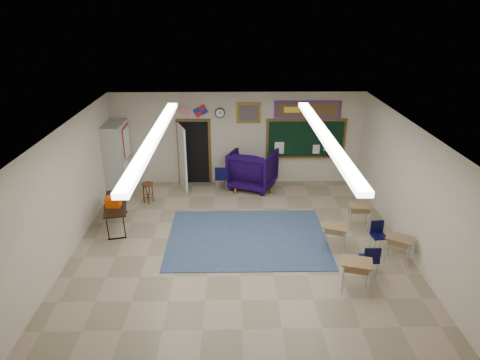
{
  "coord_description": "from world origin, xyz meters",
  "views": [
    {
      "loc": [
        -0.15,
        -8.67,
        5.57
      ],
      "look_at": [
        0.03,
        1.5,
        1.31
      ],
      "focal_mm": 32.0,
      "sensor_mm": 36.0,
      "label": 1
    }
  ],
  "objects_px": {
    "wingback_armchair": "(253,169)",
    "wooden_stool": "(148,193)",
    "student_desk_front_right": "(359,215)",
    "folding_table": "(117,213)",
    "student_desk_front_left": "(335,236)"
  },
  "relations": [
    {
      "from": "student_desk_front_right",
      "to": "wooden_stool",
      "type": "distance_m",
      "value": 6.08
    },
    {
      "from": "folding_table",
      "to": "student_desk_front_right",
      "type": "bearing_deg",
      "value": -14.38
    },
    {
      "from": "wingback_armchair",
      "to": "student_desk_front_right",
      "type": "relative_size",
      "value": 2.01
    },
    {
      "from": "student_desk_front_right",
      "to": "folding_table",
      "type": "height_order",
      "value": "folding_table"
    },
    {
      "from": "student_desk_front_right",
      "to": "folding_table",
      "type": "relative_size",
      "value": 0.39
    },
    {
      "from": "wingback_armchair",
      "to": "student_desk_front_left",
      "type": "relative_size",
      "value": 2.05
    },
    {
      "from": "folding_table",
      "to": "wooden_stool",
      "type": "relative_size",
      "value": 2.85
    },
    {
      "from": "student_desk_front_left",
      "to": "student_desk_front_right",
      "type": "height_order",
      "value": "student_desk_front_right"
    },
    {
      "from": "wooden_stool",
      "to": "student_desk_front_right",
      "type": "bearing_deg",
      "value": -16.2
    },
    {
      "from": "student_desk_front_left",
      "to": "folding_table",
      "type": "relative_size",
      "value": 0.38
    },
    {
      "from": "student_desk_front_left",
      "to": "folding_table",
      "type": "xyz_separation_m",
      "value": [
        -5.54,
        1.32,
        0.0
      ]
    },
    {
      "from": "student_desk_front_left",
      "to": "student_desk_front_right",
      "type": "relative_size",
      "value": 0.98
    },
    {
      "from": "wingback_armchair",
      "to": "wooden_stool",
      "type": "distance_m",
      "value": 3.37
    },
    {
      "from": "wingback_armchair",
      "to": "student_desk_front_right",
      "type": "distance_m",
      "value": 3.88
    },
    {
      "from": "student_desk_front_left",
      "to": "wooden_stool",
      "type": "height_order",
      "value": "student_desk_front_left"
    }
  ]
}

